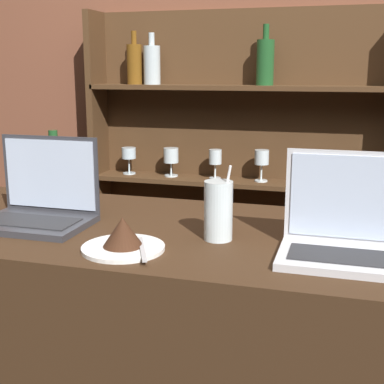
% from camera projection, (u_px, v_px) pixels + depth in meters
% --- Properties ---
extents(back_wall, '(7.00, 0.06, 2.70)m').
position_uv_depth(back_wall, '(273.00, 82.00, 2.36)').
color(back_wall, brown).
rests_on(back_wall, ground_plane).
extents(back_shelf, '(1.37, 0.18, 1.66)m').
position_uv_depth(back_shelf, '(237.00, 189.00, 2.43)').
color(back_shelf, '#472D19').
rests_on(back_shelf, ground_plane).
extents(laptop_near, '(0.31, 0.22, 0.24)m').
position_uv_depth(laptop_near, '(40.00, 204.00, 1.52)').
color(laptop_near, '#333338').
rests_on(laptop_near, bar_counter).
extents(laptop_far, '(0.33, 0.20, 0.24)m').
position_uv_depth(laptop_far, '(353.00, 234.00, 1.23)').
color(laptop_far, silver).
rests_on(laptop_far, bar_counter).
extents(cake_plate, '(0.20, 0.20, 0.08)m').
position_uv_depth(cake_plate, '(123.00, 238.00, 1.29)').
color(cake_plate, white).
rests_on(cake_plate, bar_counter).
extents(water_glass, '(0.07, 0.07, 0.20)m').
position_uv_depth(water_glass, '(218.00, 211.00, 1.36)').
color(water_glass, silver).
rests_on(water_glass, bar_counter).
extents(wine_bottle_green, '(0.08, 0.08, 0.24)m').
position_uv_depth(wine_bottle_green, '(55.00, 178.00, 1.69)').
color(wine_bottle_green, '#1E4C23').
rests_on(wine_bottle_green, bar_counter).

